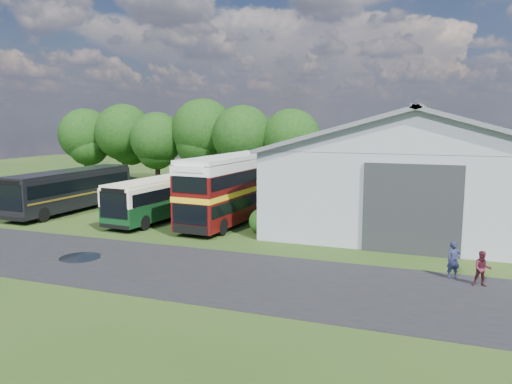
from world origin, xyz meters
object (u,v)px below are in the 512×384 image
at_px(visitor_a, 454,260).
at_px(bus_maroon_double, 231,189).
at_px(storage_shed, 422,162).
at_px(visitor_b, 482,269).
at_px(bus_green_single, 164,197).
at_px(bus_dark_single, 71,189).

bearing_deg(visitor_a, bus_maroon_double, 126.75).
distance_m(storage_shed, visitor_b, 17.18).
distance_m(bus_green_single, bus_maroon_double, 5.36).
xyz_separation_m(storage_shed, bus_green_single, (-17.88, -7.97, -2.52)).
bearing_deg(visitor_b, bus_dark_single, 157.97).
bearing_deg(storage_shed, visitor_a, -82.17).
bearing_deg(visitor_b, visitor_a, 141.87).
bearing_deg(bus_green_single, visitor_b, -17.38).
xyz_separation_m(storage_shed, visitor_b, (3.35, -16.51, -3.37)).
bearing_deg(bus_dark_single, bus_green_single, 1.92).
xyz_separation_m(bus_dark_single, visitor_a, (28.67, -7.72, -0.89)).
relative_size(storage_shed, visitor_b, 15.52).
relative_size(bus_dark_single, visitor_a, 6.87).
bearing_deg(bus_maroon_double, visitor_b, -25.49).
bearing_deg(storage_shed, bus_dark_single, -163.11).
bearing_deg(bus_green_single, storage_shed, 28.55).
distance_m(bus_green_single, bus_dark_single, 8.62).
height_order(bus_maroon_double, visitor_b, bus_maroon_double).
bearing_deg(bus_dark_single, storage_shed, 18.28).
relative_size(bus_maroon_double, bus_dark_single, 0.94).
bearing_deg(bus_dark_single, visitor_b, -14.43).
bearing_deg(visitor_b, bus_maroon_double, 144.61).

